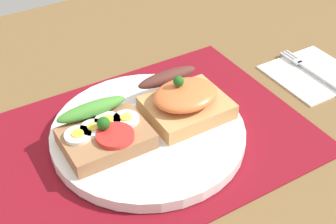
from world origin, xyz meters
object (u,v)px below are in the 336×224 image
at_px(sandwich_egg_tomato, 105,134).
at_px(fork, 312,71).
at_px(sandwich_salmon, 184,99).
at_px(napkin, 313,74).
at_px(plate, 148,133).

height_order(sandwich_egg_tomato, fork, sandwich_egg_tomato).
height_order(sandwich_salmon, fork, sandwich_salmon).
bearing_deg(napkin, fork, 127.74).
distance_m(plate, sandwich_egg_tomato, 0.06).
bearing_deg(fork, napkin, -52.26).
bearing_deg(napkin, plate, 179.56).
bearing_deg(plate, fork, -0.09).
xyz_separation_m(sandwich_egg_tomato, sandwich_salmon, (0.12, 0.00, 0.01)).
bearing_deg(fork, plate, 179.91).
bearing_deg(napkin, sandwich_salmon, 178.05).
bearing_deg(plate, sandwich_salmon, 5.73).
relative_size(sandwich_salmon, napkin, 0.85).
relative_size(napkin, fork, 0.87).
relative_size(sandwich_egg_tomato, fork, 0.73).
relative_size(sandwich_egg_tomato, napkin, 0.85).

